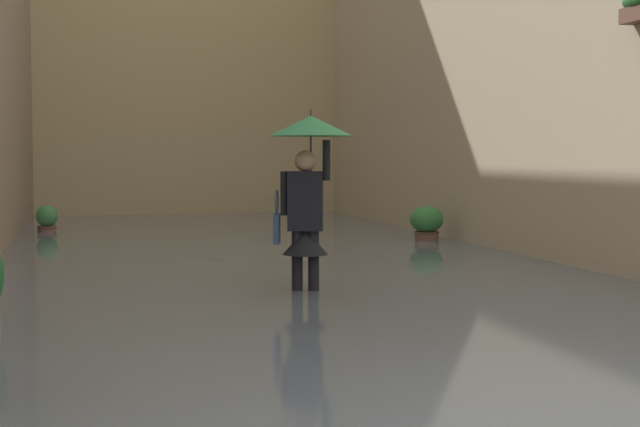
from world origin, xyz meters
name	(u,v)px	position (x,y,z in m)	size (l,w,h in m)	color
ground_plane	(257,266)	(0.00, -10.10, 0.00)	(60.00, 60.00, 0.00)	slate
flood_water	(257,260)	(0.00, -10.10, 0.10)	(8.33, 26.19, 0.21)	slate
person_wading	(308,174)	(0.17, -5.92, 1.48)	(0.92, 0.92, 2.18)	black
potted_plant_far_right	(47,223)	(3.26, -15.01, 0.39)	(0.41, 0.41, 0.73)	brown
potted_plant_mid_left	(427,226)	(-3.23, -11.55, 0.46)	(0.58, 0.58, 0.81)	brown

